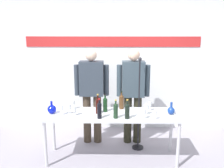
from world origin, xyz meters
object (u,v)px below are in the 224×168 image
object	(u,v)px
wine_bottle_0	(99,110)
wine_glass_left_3	(69,107)
wine_glass_left_0	(61,108)
presenter_left	(92,90)
wine_bottle_3	(116,110)
wine_bottle_1	(121,101)
wine_glass_right_1	(147,107)
presenter_right	(133,91)
wine_glass_left_1	(73,103)
decanter_blue_left	(52,109)
microphone_stand	(138,119)
decanter_blue_right	(171,110)
wine_glass_left_2	(74,109)
display_table	(112,118)
wine_bottle_4	(98,105)
wine_bottle_2	(105,104)
wine_glass_right_2	(156,113)
wine_glass_right_0	(144,111)
wine_bottle_5	(127,110)
wine_glass_right_3	(150,104)

from	to	relation	value
wine_bottle_0	wine_glass_left_3	xyz separation A→B (m)	(-0.49, 0.19, -0.03)
wine_glass_left_0	wine_glass_left_3	size ratio (longest dim) A/B	1.02
presenter_left	wine_bottle_3	distance (m)	0.90
wine_bottle_1	wine_glass_right_1	world-z (taller)	wine_bottle_1
presenter_right	wine_glass_left_1	xyz separation A→B (m)	(-1.00, -0.40, -0.10)
wine_bottle_3	wine_glass_left_3	world-z (taller)	wine_bottle_3
decanter_blue_left	wine_bottle_3	world-z (taller)	wine_bottle_3
presenter_right	wine_glass_left_0	distance (m)	1.32
presenter_right	microphone_stand	bearing A→B (deg)	-70.65
decanter_blue_right	wine_glass_left_2	size ratio (longest dim) A/B	1.23
wine_bottle_1	wine_glass_right_1	distance (m)	0.46
display_table	wine_bottle_4	size ratio (longest dim) A/B	6.80
decanter_blue_left	presenter_right	distance (m)	1.44
wine_bottle_2	wine_glass_left_0	bearing A→B (deg)	-166.02
wine_bottle_1	wine_bottle_4	distance (m)	0.43
display_table	wine_glass_right_2	xyz separation A→B (m)	(0.64, -0.24, 0.17)
wine_bottle_2	wine_glass_right_1	distance (m)	0.65
wine_glass_left_3	wine_glass_right_1	distance (m)	1.20
wine_bottle_1	wine_glass_left_1	bearing A→B (deg)	-177.31
display_table	wine_bottle_3	xyz separation A→B (m)	(0.06, -0.19, 0.19)
wine_glass_left_0	wine_glass_left_1	xyz separation A→B (m)	(0.14, 0.27, -0.00)
wine_bottle_0	wine_glass_right_0	world-z (taller)	wine_bottle_0
wine_glass_left_2	wine_glass_left_3	size ratio (longest dim) A/B	1.04
wine_bottle_2	wine_bottle_3	world-z (taller)	wine_bottle_2
display_table	decanter_blue_left	distance (m)	0.94
display_table	wine_bottle_2	world-z (taller)	wine_bottle_2
microphone_stand	wine_bottle_5	bearing A→B (deg)	-111.36
decanter_blue_right	wine_bottle_0	size ratio (longest dim) A/B	0.63
wine_bottle_2	wine_glass_right_2	xyz separation A→B (m)	(0.75, -0.33, -0.03)
display_table	presenter_right	world-z (taller)	presenter_right
wine_glass_left_1	wine_glass_right_1	xyz separation A→B (m)	(1.17, -0.22, 0.01)
decanter_blue_left	wine_bottle_4	xyz separation A→B (m)	(0.72, 0.02, 0.06)
wine_glass_left_3	wine_glass_right_0	world-z (taller)	wine_glass_right_0
presenter_right	wine_glass_right_2	bearing A→B (deg)	-71.79
display_table	presenter_left	xyz separation A→B (m)	(-0.37, 0.60, 0.28)
wine_bottle_5	wine_glass_right_2	world-z (taller)	wine_bottle_5
presenter_right	wine_glass_right_0	size ratio (longest dim) A/B	10.12
wine_bottle_5	wine_glass_right_1	distance (m)	0.35
wine_bottle_3	wine_glass_left_1	xyz separation A→B (m)	(-0.70, 0.39, -0.02)
wine_glass_right_1	microphone_stand	size ratio (longest dim) A/B	0.10
presenter_right	wine_bottle_5	xyz separation A→B (m)	(-0.14, -0.81, -0.08)
presenter_left	wine_glass_right_1	distance (m)	1.10
wine_bottle_0	wine_glass_left_3	distance (m)	0.52
wine_glass_right_3	wine_glass_right_1	bearing A→B (deg)	-112.10
wine_bottle_3	wine_glass_right_0	bearing A→B (deg)	-4.05
presenter_right	wine_glass_right_0	world-z (taller)	presenter_right
wine_bottle_0	wine_glass_right_3	bearing A→B (deg)	23.71
wine_glass_left_0	wine_glass_right_0	xyz separation A→B (m)	(1.25, -0.15, 0.01)
decanter_blue_left	wine_glass_left_2	world-z (taller)	decanter_blue_left
wine_glass_left_3	wine_glass_right_3	bearing A→B (deg)	7.01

